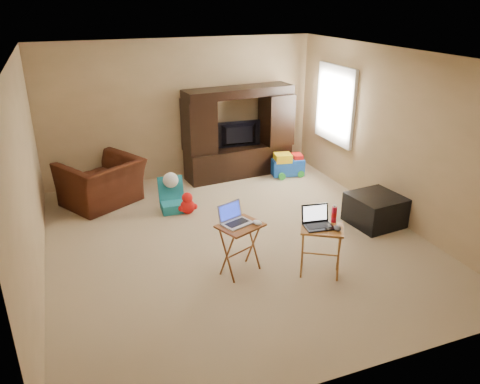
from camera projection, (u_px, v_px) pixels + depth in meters
name	position (u px, v px, depth m)	size (l,w,h in m)	color
floor	(235.00, 239.00, 6.57)	(5.50, 5.50, 0.00)	#D2B591
ceiling	(234.00, 55.00, 5.60)	(5.50, 5.50, 0.00)	silver
wall_back	(181.00, 110.00, 8.45)	(5.00, 5.00, 0.00)	tan
wall_front	(355.00, 256.00, 3.72)	(5.00, 5.00, 0.00)	tan
wall_left	(27.00, 180.00, 5.26)	(5.50, 5.50, 0.00)	tan
wall_right	(393.00, 136.00, 6.91)	(5.50, 5.50, 0.00)	tan
window_pane	(336.00, 104.00, 8.18)	(1.20, 1.20, 0.00)	white
window_frame	(335.00, 105.00, 8.17)	(0.06, 1.14, 1.34)	white
entertainment_center	(239.00, 133.00, 8.61)	(2.03, 0.51, 1.66)	black
television	(240.00, 135.00, 8.58)	(0.84, 0.11, 0.48)	black
recliner	(102.00, 182.00, 7.55)	(1.14, 1.00, 0.74)	#401A0D
child_rocker	(173.00, 195.00, 7.36)	(0.39, 0.45, 0.53)	teal
plush_toy	(187.00, 203.00, 7.29)	(0.32, 0.26, 0.35)	red
push_toy	(288.00, 164.00, 8.81)	(0.61, 0.43, 0.45)	blue
ottoman	(375.00, 210.00, 6.94)	(0.70, 0.70, 0.45)	black
tray_table_left	(240.00, 249.00, 5.68)	(0.50, 0.40, 0.65)	brown
tray_table_right	(321.00, 251.00, 5.63)	(0.49, 0.39, 0.64)	#A76D28
laptop_left	(237.00, 215.00, 5.52)	(0.34, 0.28, 0.24)	#B7B7BC
laptop_right	(319.00, 218.00, 5.47)	(0.34, 0.28, 0.24)	black
mouse_left	(257.00, 223.00, 5.54)	(0.08, 0.13, 0.05)	white
mouse_right	(338.00, 228.00, 5.44)	(0.08, 0.13, 0.05)	#3F3E44
water_bottle	(334.00, 214.00, 5.61)	(0.06, 0.06, 0.20)	red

